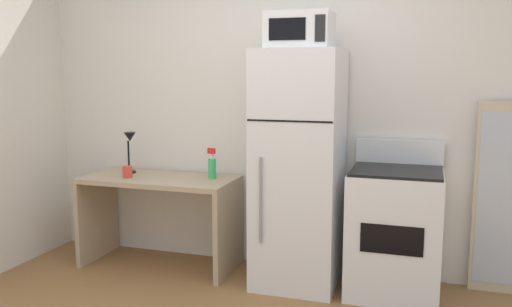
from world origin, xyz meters
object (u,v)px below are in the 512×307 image
Objects in this scene: desk_lamp at (130,145)px; refrigerator at (299,169)px; leaning_mirror at (506,199)px; coffee_mug at (127,172)px; spray_bottle at (212,166)px; desk at (160,203)px; microwave at (300,31)px; oven_range at (394,231)px.

desk_lamp is 1.50m from refrigerator.
desk_lamp is 2.97m from leaning_mirror.
coffee_mug is at bearing -173.05° from leaning_mirror.
spray_bottle reaches higher than coffee_mug.
desk is 1.80m from microwave.
microwave is (0.74, -0.12, 1.05)m from spray_bottle.
spray_bottle is at bearing 10.44° from desk.
desk_lamp reaches higher than coffee_mug.
oven_range is (1.89, -0.00, -0.07)m from desk.
desk is at bearing 179.91° from oven_range.
leaning_mirror is (2.95, 0.18, -0.29)m from desk_lamp.
coffee_mug is 0.07× the size of leaning_mirror.
spray_bottle is at bearing 14.87° from coffee_mug.
spray_bottle is 1.29m from microwave.
refrigerator reaches higher than desk.
desk is 0.37m from coffee_mug.
coffee_mug is at bearing -177.60° from microwave.
desk_lamp is 1.42× the size of spray_bottle.
leaning_mirror reaches higher than oven_range.
leaning_mirror is (0.75, 0.26, 0.23)m from oven_range.
desk is 1.23m from refrigerator.
desk is 3.57× the size of desk_lamp.
oven_range is (1.45, -0.08, -0.38)m from spray_bottle.
refrigerator is (1.18, -0.02, 0.35)m from desk.
desk_lamp reaches higher than desk.
spray_bottle is 0.70m from coffee_mug.
oven_range is at bearing 1.19° from refrigerator.
microwave is at bearing -89.68° from refrigerator.
microwave is (1.41, 0.06, 1.10)m from coffee_mug.
oven_range reaches higher than desk.
spray_bottle is 0.14× the size of refrigerator.
microwave reaches higher than oven_range.
desk is at bearing -12.79° from desk_lamp.
microwave is (1.18, -0.04, 1.36)m from desk.
leaning_mirror is (2.87, 0.35, -0.10)m from coffee_mug.
refrigerator is at bearing 90.32° from microwave.
microwave is (1.49, -0.11, 0.91)m from desk_lamp.
oven_range is at bearing -161.27° from leaning_mirror.
leaning_mirror is at bearing 5.46° from desk.
refrigerator reaches higher than leaning_mirror.
spray_bottle is at bearing 170.86° from microwave.
refrigerator is 1.01m from microwave.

